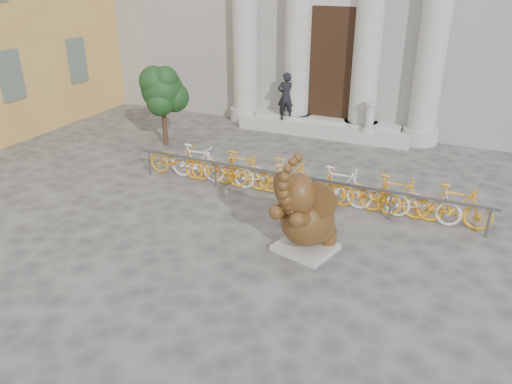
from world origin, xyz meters
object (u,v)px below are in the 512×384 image
at_px(tree, 162,90).
at_px(pedestrian, 286,96).
at_px(elephant_statue, 306,216).
at_px(bike_rack, 300,180).

xyz_separation_m(tree, pedestrian, (2.97, 3.19, -0.61)).
bearing_deg(tree, elephant_statue, -35.20).
distance_m(bike_rack, pedestrian, 5.85).
relative_size(bike_rack, pedestrian, 5.44).
distance_m(elephant_statue, tree, 7.82).
bearing_deg(bike_rack, pedestrian, 114.51).
relative_size(elephant_statue, pedestrian, 1.33).
height_order(bike_rack, tree, tree).
bearing_deg(elephant_statue, tree, 160.29).
bearing_deg(tree, pedestrian, 47.08).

